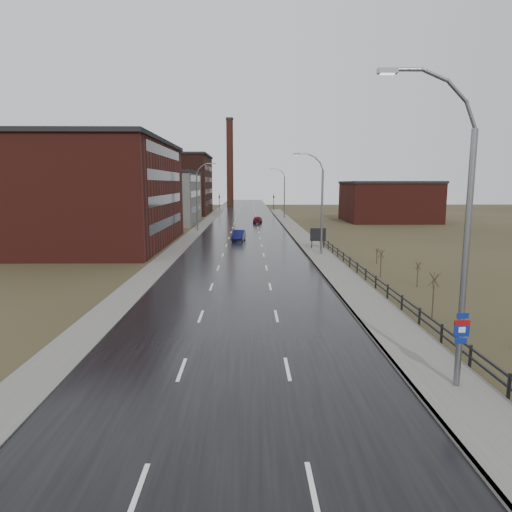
{
  "coord_description": "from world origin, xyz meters",
  "views": [
    {
      "loc": [
        0.63,
        -14.81,
        8.05
      ],
      "look_at": [
        1.13,
        16.8,
        3.0
      ],
      "focal_mm": 32.0,
      "sensor_mm": 36.0,
      "label": 1
    }
  ],
  "objects_px": {
    "car_near": "(239,236)",
    "car_far": "(258,220)",
    "billboard": "(318,235)",
    "streetlight_main": "(458,237)"
  },
  "relations": [
    {
      "from": "billboard",
      "to": "car_near",
      "type": "bearing_deg",
      "value": 138.3
    },
    {
      "from": "car_near",
      "to": "car_far",
      "type": "xyz_separation_m",
      "value": [
        3.22,
        29.0,
        -0.04
      ]
    },
    {
      "from": "streetlight_main",
      "to": "billboard",
      "type": "xyz_separation_m",
      "value": [
        0.63,
        38.51,
        -4.3
      ]
    },
    {
      "from": "streetlight_main",
      "to": "billboard",
      "type": "height_order",
      "value": "streetlight_main"
    },
    {
      "from": "billboard",
      "to": "car_far",
      "type": "bearing_deg",
      "value": 99.99
    },
    {
      "from": "streetlight_main",
      "to": "car_near",
      "type": "relative_size",
      "value": 2.71
    },
    {
      "from": "billboard",
      "to": "streetlight_main",
      "type": "bearing_deg",
      "value": -90.93
    },
    {
      "from": "streetlight_main",
      "to": "car_near",
      "type": "distance_m",
      "value": 48.5
    },
    {
      "from": "car_far",
      "to": "car_near",
      "type": "bearing_deg",
      "value": 91.16
    },
    {
      "from": "car_far",
      "to": "billboard",
      "type": "bearing_deg",
      "value": 107.48
    }
  ]
}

